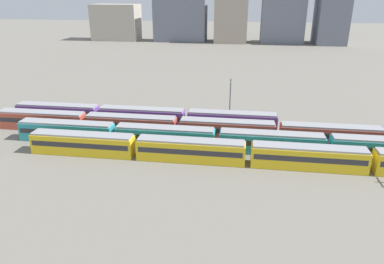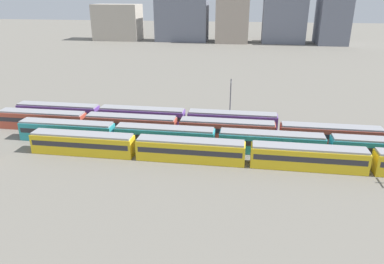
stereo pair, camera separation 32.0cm
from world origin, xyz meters
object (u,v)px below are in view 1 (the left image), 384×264
train_track_0 (248,153)px  train_track_3 (142,116)px  train_track_2 (277,132)px  catenary_pole_1 (230,100)px  train_track_1 (271,142)px

train_track_0 → train_track_3: (-22.21, 15.60, -0.00)m
train_track_2 → catenary_pole_1: bearing=138.5°
train_track_0 → train_track_1: same height
train_track_0 → train_track_2: size_ratio=0.66×
train_track_2 → train_track_3: bearing=169.3°
train_track_1 → train_track_2: 5.40m
train_track_1 → train_track_2: same height
train_track_1 → catenary_pole_1: (-7.91, 13.49, 3.57)m
catenary_pole_1 → train_track_2: bearing=-41.5°
train_track_1 → catenary_pole_1: 16.04m
train_track_0 → train_track_2: same height
train_track_0 → catenary_pole_1: (-3.97, 18.69, 3.57)m
train_track_1 → catenary_pole_1: bearing=120.4°
train_track_2 → catenary_pole_1: size_ratio=11.41×
train_track_0 → catenary_pole_1: size_ratio=7.58×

